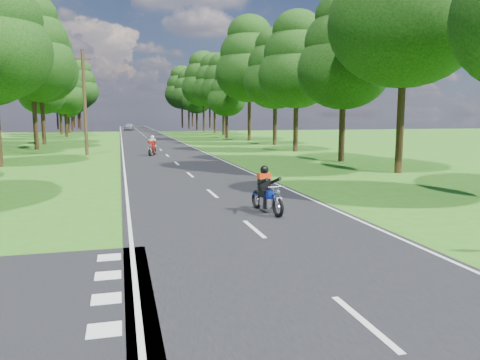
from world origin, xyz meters
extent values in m
plane|color=#346216|center=(0.00, 0.00, 0.00)|extent=(160.00, 160.00, 0.00)
cube|color=black|center=(0.00, 50.00, 0.01)|extent=(7.00, 140.00, 0.02)
cube|color=silver|center=(0.00, -4.00, 0.02)|extent=(0.12, 2.00, 0.01)
cube|color=silver|center=(0.00, 2.00, 0.02)|extent=(0.12, 2.00, 0.01)
cube|color=silver|center=(0.00, 8.00, 0.02)|extent=(0.12, 2.00, 0.01)
cube|color=silver|center=(0.00, 14.00, 0.02)|extent=(0.12, 2.00, 0.01)
cube|color=silver|center=(0.00, 20.00, 0.02)|extent=(0.12, 2.00, 0.01)
cube|color=silver|center=(0.00, 26.00, 0.02)|extent=(0.12, 2.00, 0.01)
cube|color=silver|center=(0.00, 32.00, 0.02)|extent=(0.12, 2.00, 0.01)
cube|color=silver|center=(0.00, 38.00, 0.02)|extent=(0.12, 2.00, 0.01)
cube|color=silver|center=(0.00, 44.00, 0.02)|extent=(0.12, 2.00, 0.01)
cube|color=silver|center=(0.00, 50.00, 0.02)|extent=(0.12, 2.00, 0.01)
cube|color=silver|center=(0.00, 56.00, 0.02)|extent=(0.12, 2.00, 0.01)
cube|color=silver|center=(0.00, 62.00, 0.02)|extent=(0.12, 2.00, 0.01)
cube|color=silver|center=(0.00, 68.00, 0.02)|extent=(0.12, 2.00, 0.01)
cube|color=silver|center=(0.00, 74.00, 0.02)|extent=(0.12, 2.00, 0.01)
cube|color=silver|center=(0.00, 80.00, 0.02)|extent=(0.12, 2.00, 0.01)
cube|color=silver|center=(0.00, 86.00, 0.02)|extent=(0.12, 2.00, 0.01)
cube|color=silver|center=(0.00, 92.00, 0.02)|extent=(0.12, 2.00, 0.01)
cube|color=silver|center=(0.00, 98.00, 0.02)|extent=(0.12, 2.00, 0.01)
cube|color=silver|center=(0.00, 104.00, 0.02)|extent=(0.12, 2.00, 0.01)
cube|color=silver|center=(0.00, 110.00, 0.02)|extent=(0.12, 2.00, 0.01)
cube|color=silver|center=(0.00, 116.00, 0.02)|extent=(0.12, 2.00, 0.01)
cube|color=silver|center=(-3.30, 50.00, 0.02)|extent=(0.10, 140.00, 0.01)
cube|color=silver|center=(3.30, 50.00, 0.02)|extent=(0.10, 140.00, 0.01)
cube|color=silver|center=(-3.80, -3.30, 0.02)|extent=(0.50, 0.50, 0.01)
cube|color=silver|center=(-3.80, -2.10, 0.02)|extent=(0.50, 0.50, 0.01)
cube|color=silver|center=(-3.80, -0.90, 0.02)|extent=(0.50, 0.50, 0.01)
cube|color=silver|center=(-3.80, 0.30, 0.02)|extent=(0.50, 0.50, 0.01)
cylinder|color=black|center=(-10.82, 35.60, 2.16)|extent=(0.40, 0.40, 4.32)
ellipsoid|color=black|center=(-10.82, 35.60, 7.47)|extent=(7.56, 7.56, 6.42)
ellipsoid|color=black|center=(-10.82, 35.60, 9.58)|extent=(6.48, 6.48, 5.51)
ellipsoid|color=black|center=(-10.82, 35.60, 11.68)|extent=(4.86, 4.86, 4.13)
cylinder|color=black|center=(-11.26, 43.10, 2.20)|extent=(0.40, 0.40, 4.40)
ellipsoid|color=black|center=(-11.26, 43.10, 7.62)|extent=(7.71, 7.71, 6.55)
ellipsoid|color=black|center=(-11.26, 43.10, 9.77)|extent=(6.60, 6.60, 5.61)
ellipsoid|color=black|center=(-11.26, 43.10, 11.92)|extent=(4.95, 4.95, 4.21)
cylinder|color=black|center=(-12.61, 52.78, 1.60)|extent=(0.40, 0.40, 3.20)
ellipsoid|color=black|center=(-12.61, 52.78, 5.54)|extent=(5.60, 5.60, 4.76)
ellipsoid|color=black|center=(-12.61, 52.78, 7.10)|extent=(4.80, 4.80, 4.08)
ellipsoid|color=black|center=(-12.61, 52.78, 8.66)|extent=(3.60, 3.60, 3.06)
cylinder|color=black|center=(-10.75, 60.15, 1.61)|extent=(0.40, 0.40, 3.22)
ellipsoid|color=black|center=(-10.75, 60.15, 5.58)|extent=(5.64, 5.64, 4.79)
ellipsoid|color=black|center=(-10.75, 60.15, 7.15)|extent=(4.83, 4.83, 4.11)
ellipsoid|color=black|center=(-10.75, 60.15, 8.72)|extent=(3.62, 3.62, 3.08)
cylinder|color=black|center=(-12.29, 67.91, 1.80)|extent=(0.40, 0.40, 3.61)
ellipsoid|color=black|center=(-12.29, 67.91, 6.25)|extent=(6.31, 6.31, 5.37)
ellipsoid|color=black|center=(-12.29, 67.91, 8.01)|extent=(5.41, 5.41, 4.60)
ellipsoid|color=black|center=(-12.29, 67.91, 9.76)|extent=(4.06, 4.06, 3.45)
cylinder|color=black|center=(-11.94, 75.74, 1.33)|extent=(0.40, 0.40, 2.67)
ellipsoid|color=black|center=(-11.94, 75.74, 4.62)|extent=(4.67, 4.67, 3.97)
ellipsoid|color=black|center=(-11.94, 75.74, 5.92)|extent=(4.00, 4.00, 3.40)
ellipsoid|color=black|center=(-11.94, 75.74, 7.22)|extent=(3.00, 3.00, 2.55)
cylinder|color=black|center=(-12.18, 84.90, 1.54)|extent=(0.40, 0.40, 3.09)
ellipsoid|color=black|center=(-12.18, 84.90, 5.34)|extent=(5.40, 5.40, 4.59)
ellipsoid|color=black|center=(-12.18, 84.90, 6.85)|extent=(4.63, 4.63, 3.93)
ellipsoid|color=black|center=(-12.18, 84.90, 8.35)|extent=(3.47, 3.47, 2.95)
cylinder|color=black|center=(-11.23, 91.41, 2.24)|extent=(0.40, 0.40, 4.48)
ellipsoid|color=black|center=(-11.23, 91.41, 7.75)|extent=(7.84, 7.84, 6.66)
ellipsoid|color=black|center=(-11.23, 91.41, 9.94)|extent=(6.72, 6.72, 5.71)
ellipsoid|color=black|center=(-11.23, 91.41, 12.12)|extent=(5.04, 5.04, 4.28)
cylinder|color=black|center=(-12.28, 100.39, 2.05)|extent=(0.40, 0.40, 4.09)
ellipsoid|color=black|center=(-12.28, 100.39, 7.09)|extent=(7.16, 7.16, 6.09)
ellipsoid|color=black|center=(-12.28, 100.39, 9.08)|extent=(6.14, 6.14, 5.22)
ellipsoid|color=black|center=(-12.28, 100.39, 11.08)|extent=(4.61, 4.61, 3.92)
cylinder|color=black|center=(11.06, 12.20, 2.28)|extent=(0.40, 0.40, 4.56)
ellipsoid|color=black|center=(11.06, 12.20, 7.89)|extent=(7.98, 7.98, 6.78)
cylinder|color=black|center=(10.92, 18.69, 1.75)|extent=(0.40, 0.40, 3.49)
ellipsoid|color=black|center=(10.92, 18.69, 6.05)|extent=(6.12, 6.12, 5.20)
ellipsoid|color=black|center=(10.92, 18.69, 7.75)|extent=(5.24, 5.24, 4.46)
ellipsoid|color=black|center=(10.92, 18.69, 9.46)|extent=(3.93, 3.93, 3.34)
cylinder|color=black|center=(11.06, 27.58, 1.85)|extent=(0.40, 0.40, 3.69)
ellipsoid|color=black|center=(11.06, 27.58, 6.39)|extent=(6.46, 6.46, 5.49)
ellipsoid|color=black|center=(11.06, 27.58, 8.19)|extent=(5.54, 5.54, 4.71)
ellipsoid|color=black|center=(11.06, 27.58, 9.99)|extent=(4.15, 4.15, 3.53)
cylinder|color=black|center=(12.17, 36.42, 1.87)|extent=(0.40, 0.40, 3.74)
ellipsoid|color=black|center=(12.17, 36.42, 6.48)|extent=(6.55, 6.55, 5.57)
ellipsoid|color=black|center=(12.17, 36.42, 8.31)|extent=(5.62, 5.62, 4.77)
ellipsoid|color=black|center=(12.17, 36.42, 10.13)|extent=(4.21, 4.21, 3.58)
cylinder|color=black|center=(11.72, 44.72, 2.32)|extent=(0.40, 0.40, 4.64)
ellipsoid|color=black|center=(11.72, 44.72, 8.04)|extent=(8.12, 8.12, 6.91)
ellipsoid|color=black|center=(11.72, 44.72, 10.30)|extent=(6.96, 6.96, 5.92)
ellipsoid|color=black|center=(11.72, 44.72, 12.56)|extent=(5.22, 5.22, 4.44)
cylinder|color=black|center=(10.55, 51.92, 1.45)|extent=(0.40, 0.40, 2.91)
ellipsoid|color=black|center=(10.55, 51.92, 5.03)|extent=(5.09, 5.09, 4.33)
ellipsoid|color=black|center=(10.55, 51.92, 6.45)|extent=(4.36, 4.36, 3.71)
ellipsoid|color=black|center=(10.55, 51.92, 7.87)|extent=(3.27, 3.27, 2.78)
cylinder|color=black|center=(11.77, 59.40, 1.94)|extent=(0.40, 0.40, 3.88)
ellipsoid|color=black|center=(11.77, 59.40, 6.71)|extent=(6.78, 6.78, 5.77)
ellipsoid|color=black|center=(11.77, 59.40, 8.60)|extent=(5.81, 5.81, 4.94)
ellipsoid|color=black|center=(11.77, 59.40, 10.49)|extent=(4.36, 4.36, 3.71)
cylinder|color=black|center=(12.10, 67.87, 2.09)|extent=(0.40, 0.40, 4.18)
ellipsoid|color=black|center=(12.10, 67.87, 7.23)|extent=(7.31, 7.31, 6.21)
ellipsoid|color=black|center=(12.10, 67.87, 9.27)|extent=(6.27, 6.27, 5.33)
ellipsoid|color=black|center=(12.10, 67.87, 11.31)|extent=(4.70, 4.70, 4.00)
cylinder|color=black|center=(11.80, 76.83, 2.32)|extent=(0.40, 0.40, 4.63)
ellipsoid|color=black|center=(11.80, 76.83, 8.02)|extent=(8.11, 8.11, 6.89)
ellipsoid|color=black|center=(11.80, 76.83, 10.28)|extent=(6.95, 6.95, 5.91)
ellipsoid|color=black|center=(11.80, 76.83, 12.54)|extent=(5.21, 5.21, 4.43)
cylinder|color=black|center=(11.69, 84.12, 1.68)|extent=(0.40, 0.40, 3.36)
ellipsoid|color=black|center=(11.69, 84.12, 5.82)|extent=(5.88, 5.88, 5.00)
ellipsoid|color=black|center=(11.69, 84.12, 7.46)|extent=(5.04, 5.04, 4.29)
ellipsoid|color=black|center=(11.69, 84.12, 9.10)|extent=(3.78, 3.78, 3.21)
cylinder|color=black|center=(11.14, 91.34, 2.04)|extent=(0.40, 0.40, 4.09)
ellipsoid|color=black|center=(11.14, 91.34, 7.07)|extent=(7.15, 7.15, 6.08)
ellipsoid|color=black|center=(11.14, 91.34, 9.07)|extent=(6.13, 6.13, 5.21)
ellipsoid|color=black|center=(11.14, 91.34, 11.06)|extent=(4.60, 4.60, 3.91)
cylinder|color=black|center=(10.68, 99.10, 2.24)|extent=(0.40, 0.40, 4.48)
ellipsoid|color=black|center=(10.68, 99.10, 7.76)|extent=(7.84, 7.84, 6.66)
ellipsoid|color=black|center=(10.68, 99.10, 9.94)|extent=(6.72, 6.72, 5.71)
ellipsoid|color=black|center=(10.68, 99.10, 12.13)|extent=(5.04, 5.04, 4.28)
cylinder|color=black|center=(-14.00, 110.00, 1.92)|extent=(0.40, 0.40, 3.84)
ellipsoid|color=black|center=(-14.00, 110.00, 6.65)|extent=(6.72, 6.72, 5.71)
ellipsoid|color=black|center=(-14.00, 110.00, 8.52)|extent=(5.76, 5.76, 4.90)
ellipsoid|color=black|center=(-14.00, 110.00, 10.39)|extent=(4.32, 4.32, 3.67)
cylinder|color=black|center=(15.00, 112.00, 2.08)|extent=(0.40, 0.40, 4.16)
ellipsoid|color=black|center=(15.00, 112.00, 7.20)|extent=(7.28, 7.28, 6.19)
ellipsoid|color=black|center=(15.00, 112.00, 9.23)|extent=(6.24, 6.24, 5.30)
ellipsoid|color=black|center=(15.00, 112.00, 11.26)|extent=(4.68, 4.68, 3.98)
cylinder|color=black|center=(-16.00, 95.00, 1.76)|extent=(0.40, 0.40, 3.52)
ellipsoid|color=black|center=(-16.00, 95.00, 6.09)|extent=(6.16, 6.16, 5.24)
ellipsoid|color=black|center=(-16.00, 95.00, 7.81)|extent=(5.28, 5.28, 4.49)
ellipsoid|color=black|center=(-16.00, 95.00, 9.53)|extent=(3.96, 3.96, 3.37)
cylinder|color=black|center=(17.00, 98.00, 2.24)|extent=(0.40, 0.40, 4.48)
ellipsoid|color=black|center=(17.00, 98.00, 7.76)|extent=(7.84, 7.84, 6.66)
ellipsoid|color=black|center=(17.00, 98.00, 9.94)|extent=(6.72, 6.72, 5.71)
ellipsoid|color=black|center=(17.00, 98.00, 12.12)|extent=(5.04, 5.04, 4.28)
cylinder|color=#382616|center=(-6.00, 28.00, 4.00)|extent=(0.26, 0.26, 8.00)
cube|color=#382616|center=(-6.00, 28.00, 7.30)|extent=(1.20, 0.10, 0.10)
imported|color=#A8AAAF|center=(-1.60, 85.77, 0.72)|extent=(2.40, 4.33, 1.39)
camera|label=1|loc=(-3.48, -10.02, 3.13)|focal=35.00mm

